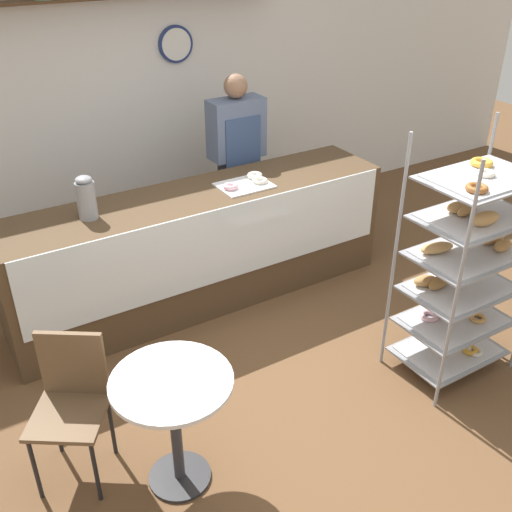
% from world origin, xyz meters
% --- Properties ---
extents(ground_plane, '(14.00, 14.00, 0.00)m').
position_xyz_m(ground_plane, '(0.00, 0.00, 0.00)').
color(ground_plane, brown).
extents(back_wall, '(10.00, 0.30, 2.70)m').
position_xyz_m(back_wall, '(0.00, 2.60, 1.37)').
color(back_wall, white).
rests_on(back_wall, ground_plane).
extents(display_counter, '(3.04, 0.66, 0.93)m').
position_xyz_m(display_counter, '(0.00, 1.27, 0.47)').
color(display_counter, '#4C3823').
rests_on(display_counter, ground_plane).
extents(pastry_rack, '(0.76, 0.53, 1.67)m').
position_xyz_m(pastry_rack, '(1.06, -0.36, 0.79)').
color(pastry_rack, gray).
rests_on(pastry_rack, ground_plane).
extents(person_worker, '(0.47, 0.23, 1.64)m').
position_xyz_m(person_worker, '(0.63, 1.78, 0.89)').
color(person_worker, '#282833').
rests_on(person_worker, ground_plane).
extents(cafe_table, '(0.63, 0.63, 0.72)m').
position_xyz_m(cafe_table, '(-0.95, -0.29, 0.54)').
color(cafe_table, '#262628').
rests_on(cafe_table, ground_plane).
extents(cafe_chair, '(0.53, 0.53, 0.86)m').
position_xyz_m(cafe_chair, '(-1.37, 0.10, 0.52)').
color(cafe_chair, black).
rests_on(cafe_chair, ground_plane).
extents(coffee_carafe, '(0.13, 0.13, 0.31)m').
position_xyz_m(coffee_carafe, '(-0.83, 1.29, 1.08)').
color(coffee_carafe, gray).
rests_on(coffee_carafe, display_counter).
extents(donut_tray_counter, '(0.40, 0.31, 0.05)m').
position_xyz_m(donut_tray_counter, '(0.38, 1.22, 0.95)').
color(donut_tray_counter, white).
rests_on(donut_tray_counter, display_counter).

